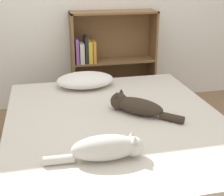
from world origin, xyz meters
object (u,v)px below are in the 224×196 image
cat_light (108,148)px  bookshelf (109,58)px  cat_dark (135,106)px  pillow (85,80)px  bed (116,145)px

cat_light → bookshelf: 1.78m
cat_light → cat_dark: 0.63m
cat_light → bookshelf: bearing=80.1°
cat_light → pillow: bearing=90.3°
cat_light → bookshelf: bookshelf is taller
bed → pillow: size_ratio=3.57×
bed → cat_dark: size_ratio=3.95×
pillow → cat_light: cat_light is taller
bed → cat_light: bearing=-108.7°
cat_light → cat_dark: (0.32, 0.55, -0.01)m
cat_light → cat_dark: bearing=62.1°
pillow → cat_light: size_ratio=0.92×
bed → bookshelf: (0.22, 1.25, 0.31)m
pillow → bookshelf: size_ratio=0.50×
pillow → cat_light: 1.18m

